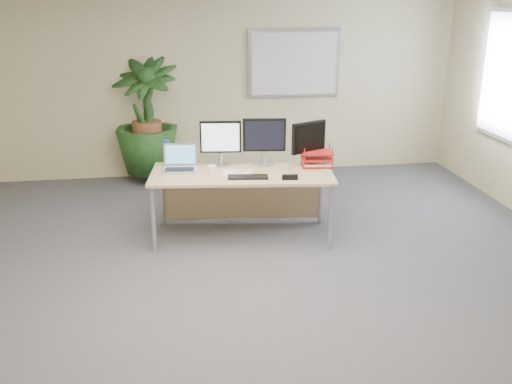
{
  "coord_description": "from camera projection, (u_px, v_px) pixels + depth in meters",
  "views": [
    {
      "loc": [
        -0.55,
        -3.96,
        2.52
      ],
      "look_at": [
        0.11,
        0.35,
        0.97
      ],
      "focal_mm": 40.0,
      "sensor_mm": 36.0,
      "label": 1
    }
  ],
  "objects": [
    {
      "name": "back_wall",
      "position": [
        208.0,
        80.0,
        7.88
      ],
      "size": [
        7.0,
        0.04,
        2.7
      ],
      "primitive_type": "cube",
      "color": "beige",
      "rests_on": "floor"
    },
    {
      "name": "stapler",
      "position": [
        290.0,
        177.0,
        5.7
      ],
      "size": [
        0.16,
        0.06,
        0.05
      ],
      "primitive_type": "cube",
      "rotation": [
        0.0,
        0.0,
        -0.12
      ],
      "color": "black",
      "rests_on": "desk"
    },
    {
      "name": "water_bottle",
      "position": [
        167.0,
        153.0,
        6.15
      ],
      "size": [
        0.07,
        0.07,
        0.28
      ],
      "color": "#AFC0CD",
      "rests_on": "desk"
    },
    {
      "name": "monitor_dark",
      "position": [
        309.0,
        141.0,
        6.09
      ],
      "size": [
        0.4,
        0.22,
        0.48
      ],
      "color": "#AFAFB3",
      "rests_on": "desk"
    },
    {
      "name": "floor_plant",
      "position": [
        147.0,
        129.0,
        7.68
      ],
      "size": [
        1.08,
        1.08,
        1.5
      ],
      "primitive_type": "imported",
      "rotation": [
        0.0,
        0.0,
        -0.35
      ],
      "color": "#143714",
      "rests_on": "floor"
    },
    {
      "name": "laptop",
      "position": [
        180.0,
        164.0,
        6.02
      ],
      "size": [
        0.39,
        0.35,
        0.25
      ],
      "color": "#BCBCC0",
      "rests_on": "desk"
    },
    {
      "name": "yellow_highlighter",
      "position": [
        260.0,
        173.0,
        5.88
      ],
      "size": [
        0.12,
        0.05,
        0.02
      ],
      "primitive_type": "cylinder",
      "rotation": [
        0.0,
        1.57,
        -0.31
      ],
      "color": "yellow",
      "rests_on": "desk"
    },
    {
      "name": "coffee_mug",
      "position": [
        212.0,
        170.0,
        5.86
      ],
      "size": [
        0.12,
        0.08,
        0.09
      ],
      "color": "white",
      "rests_on": "desk"
    },
    {
      "name": "spiral_notebook",
      "position": [
        237.0,
        173.0,
        5.89
      ],
      "size": [
        0.32,
        0.26,
        0.01
      ],
      "primitive_type": "cube",
      "rotation": [
        0.0,
        0.0,
        -0.15
      ],
      "color": "white",
      "rests_on": "desk"
    },
    {
      "name": "keyboard",
      "position": [
        248.0,
        177.0,
        5.75
      ],
      "size": [
        0.42,
        0.18,
        0.02
      ],
      "primitive_type": "cube",
      "rotation": [
        0.0,
        0.0,
        -0.12
      ],
      "color": "black",
      "rests_on": "desk"
    },
    {
      "name": "monitor_right",
      "position": [
        264.0,
        139.0,
        6.09
      ],
      "size": [
        0.46,
        0.21,
        0.51
      ],
      "color": "#AFAFB3",
      "rests_on": "desk"
    },
    {
      "name": "letter_tray",
      "position": [
        317.0,
        160.0,
        6.13
      ],
      "size": [
        0.36,
        0.29,
        0.15
      ],
      "color": "#AC1A15",
      "rests_on": "desk"
    },
    {
      "name": "monitor_left",
      "position": [
        221.0,
        140.0,
        6.07
      ],
      "size": [
        0.44,
        0.2,
        0.49
      ],
      "color": "#AFAFB3",
      "rests_on": "desk"
    },
    {
      "name": "floor",
      "position": [
        249.0,
        320.0,
        4.61
      ],
      "size": [
        8.0,
        8.0,
        0.0
      ],
      "primitive_type": "plane",
      "color": "#444348",
      "rests_on": "ground"
    },
    {
      "name": "window",
      "position": [
        512.0,
        77.0,
        6.73
      ],
      "size": [
        0.04,
        1.3,
        1.55
      ],
      "color": "silver",
      "rests_on": "right_wall"
    },
    {
      "name": "orange_pen",
      "position": [
        242.0,
        171.0,
        5.91
      ],
      "size": [
        0.15,
        0.06,
        0.01
      ],
      "primitive_type": "cylinder",
      "rotation": [
        0.0,
        1.57,
        0.29
      ],
      "color": "#DD5018",
      "rests_on": "spiral_notebook"
    },
    {
      "name": "whiteboard",
      "position": [
        294.0,
        64.0,
        7.96
      ],
      "size": [
        1.3,
        0.04,
        0.95
      ],
      "color": "silver",
      "rests_on": "back_wall"
    },
    {
      "name": "desk",
      "position": [
        242.0,
        183.0,
        6.09
      ],
      "size": [
        1.97,
        1.01,
        0.73
      ],
      "color": "tan",
      "rests_on": "floor"
    }
  ]
}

